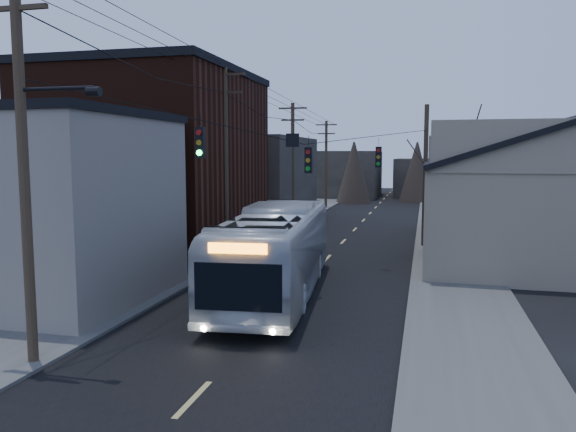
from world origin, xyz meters
The scene contains 13 objects.
road_surface centered at (0.00, 30.00, 0.01)m, with size 9.00×110.00×0.02m, color black.
sidewalk_left centered at (-6.50, 30.00, 0.06)m, with size 4.00×110.00×0.12m, color #474744.
sidewalk_right centered at (6.50, 30.00, 0.06)m, with size 4.00×110.00×0.12m, color #474744.
building_clapboard centered at (-9.00, 9.00, 3.50)m, with size 8.00×8.00×7.00m, color slate.
building_brick centered at (-10.00, 20.00, 5.00)m, with size 10.00×12.00×10.00m, color black.
building_left_far centered at (-9.50, 36.00, 3.50)m, with size 9.00×14.00×7.00m, color #2E2A25.
warehouse centered at (13.00, 25.00, 2.70)m, with size 16.16×20.60×7.73m.
building_far_left centered at (-6.00, 65.00, 3.00)m, with size 10.00×12.00×6.00m, color #2E2A25.
building_far_right centered at (7.00, 70.00, 2.50)m, with size 12.00×14.00×5.00m, color #2E2A25.
bare_tree centered at (6.50, 20.00, 3.60)m, with size 0.40×0.40×7.20m, color black.
utility_lines centered at (-3.11, 24.14, 4.95)m, with size 11.24×45.28×10.50m.
bus centered at (-0.64, 11.66, 1.76)m, with size 2.96×12.64×3.52m, color #B3B9C0.
parked_car centered at (-4.30, 34.50, 0.64)m, with size 1.36×3.91×1.29m, color #A9ADB1.
Camera 1 is at (5.03, -9.40, 5.58)m, focal length 35.00 mm.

